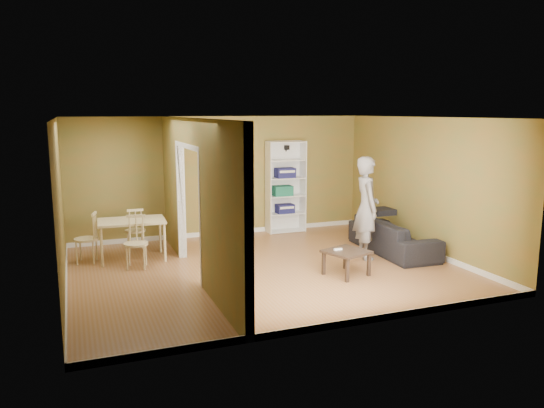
{
  "coord_description": "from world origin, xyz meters",
  "views": [
    {
      "loc": [
        -3.05,
        -8.36,
        2.71
      ],
      "look_at": [
        0.2,
        0.2,
        1.1
      ],
      "focal_mm": 35.0,
      "sensor_mm": 36.0,
      "label": 1
    }
  ],
  "objects_px": {
    "bookshelf": "(285,187)",
    "chair_far": "(135,229)",
    "sofa": "(393,231)",
    "chair_left": "(86,238)",
    "dining_table": "(132,224)",
    "coffee_table": "(346,254)",
    "person": "(367,199)",
    "chair_near": "(136,242)"
  },
  "relations": [
    {
      "from": "bookshelf",
      "to": "chair_near",
      "type": "height_order",
      "value": "bookshelf"
    },
    {
      "from": "person",
      "to": "coffee_table",
      "type": "relative_size",
      "value": 3.5
    },
    {
      "from": "person",
      "to": "dining_table",
      "type": "bearing_deg",
      "value": 83.22
    },
    {
      "from": "person",
      "to": "chair_left",
      "type": "xyz_separation_m",
      "value": [
        -4.88,
        1.5,
        -0.65
      ]
    },
    {
      "from": "person",
      "to": "chair_far",
      "type": "relative_size",
      "value": 2.57
    },
    {
      "from": "coffee_table",
      "to": "chair_far",
      "type": "bearing_deg",
      "value": 137.28
    },
    {
      "from": "bookshelf",
      "to": "chair_far",
      "type": "height_order",
      "value": "bookshelf"
    },
    {
      "from": "person",
      "to": "chair_left",
      "type": "distance_m",
      "value": 5.15
    },
    {
      "from": "sofa",
      "to": "bookshelf",
      "type": "distance_m",
      "value": 2.83
    },
    {
      "from": "sofa",
      "to": "chair_left",
      "type": "relative_size",
      "value": 2.37
    },
    {
      "from": "chair_left",
      "to": "dining_table",
      "type": "bearing_deg",
      "value": 98.58
    },
    {
      "from": "sofa",
      "to": "chair_left",
      "type": "xyz_separation_m",
      "value": [
        -5.59,
        1.35,
        0.05
      ]
    },
    {
      "from": "bookshelf",
      "to": "dining_table",
      "type": "height_order",
      "value": "bookshelf"
    },
    {
      "from": "bookshelf",
      "to": "chair_left",
      "type": "height_order",
      "value": "bookshelf"
    },
    {
      "from": "coffee_table",
      "to": "chair_left",
      "type": "distance_m",
      "value": 4.65
    },
    {
      "from": "dining_table",
      "to": "chair_left",
      "type": "xyz_separation_m",
      "value": [
        -0.8,
        0.07,
        -0.2
      ]
    },
    {
      "from": "coffee_table",
      "to": "dining_table",
      "type": "xyz_separation_m",
      "value": [
        -3.22,
        2.26,
        0.31
      ]
    },
    {
      "from": "sofa",
      "to": "chair_near",
      "type": "relative_size",
      "value": 2.37
    },
    {
      "from": "person",
      "to": "chair_far",
      "type": "distance_m",
      "value": 4.5
    },
    {
      "from": "chair_left",
      "to": "chair_far",
      "type": "height_order",
      "value": "chair_left"
    },
    {
      "from": "bookshelf",
      "to": "coffee_table",
      "type": "distance_m",
      "value": 3.51
    },
    {
      "from": "chair_left",
      "to": "coffee_table",
      "type": "bearing_deg",
      "value": 73.7
    },
    {
      "from": "person",
      "to": "chair_far",
      "type": "bearing_deg",
      "value": 75.38
    },
    {
      "from": "chair_far",
      "to": "coffee_table",
      "type": "bearing_deg",
      "value": 137.97
    },
    {
      "from": "sofa",
      "to": "dining_table",
      "type": "distance_m",
      "value": 4.96
    },
    {
      "from": "person",
      "to": "coffee_table",
      "type": "bearing_deg",
      "value": 146.72
    },
    {
      "from": "person",
      "to": "coffee_table",
      "type": "height_order",
      "value": "person"
    },
    {
      "from": "person",
      "to": "chair_left",
      "type": "bearing_deg",
      "value": 85.41
    },
    {
      "from": "bookshelf",
      "to": "chair_left",
      "type": "relative_size",
      "value": 2.23
    },
    {
      "from": "dining_table",
      "to": "chair_far",
      "type": "distance_m",
      "value": 0.66
    },
    {
      "from": "chair_near",
      "to": "dining_table",
      "type": "bearing_deg",
      "value": 103.02
    },
    {
      "from": "sofa",
      "to": "chair_far",
      "type": "height_order",
      "value": "chair_far"
    },
    {
      "from": "person",
      "to": "chair_near",
      "type": "relative_size",
      "value": 2.42
    },
    {
      "from": "coffee_table",
      "to": "dining_table",
      "type": "bearing_deg",
      "value": 144.92
    },
    {
      "from": "sofa",
      "to": "coffee_table",
      "type": "bearing_deg",
      "value": 124.93
    },
    {
      "from": "bookshelf",
      "to": "dining_table",
      "type": "relative_size",
      "value": 1.73
    },
    {
      "from": "person",
      "to": "chair_near",
      "type": "bearing_deg",
      "value": 90.93
    },
    {
      "from": "chair_near",
      "to": "bookshelf",
      "type": "bearing_deg",
      "value": 39.9
    },
    {
      "from": "coffee_table",
      "to": "chair_near",
      "type": "height_order",
      "value": "chair_near"
    },
    {
      "from": "sofa",
      "to": "person",
      "type": "relative_size",
      "value": 0.98
    },
    {
      "from": "dining_table",
      "to": "chair_far",
      "type": "xyz_separation_m",
      "value": [
        0.12,
        0.6,
        -0.23
      ]
    },
    {
      "from": "sofa",
      "to": "chair_near",
      "type": "distance_m",
      "value": 4.84
    }
  ]
}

